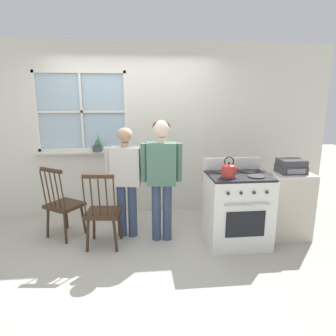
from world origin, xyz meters
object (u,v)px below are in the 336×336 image
(side_counter, at_px, (287,204))
(person_elderly_left, at_px, (126,173))
(person_teen_center, at_px, (162,169))
(stove, at_px, (237,208))
(chair_near_wall, at_px, (103,213))
(stereo, at_px, (291,166))
(kettle, at_px, (229,170))
(potted_plant, at_px, (97,147))
(chair_by_window, at_px, (63,205))

(side_counter, bearing_deg, person_elderly_left, 174.44)
(person_teen_center, relative_size, stove, 1.48)
(person_teen_center, bearing_deg, chair_near_wall, -166.49)
(chair_near_wall, bearing_deg, stereo, -172.90)
(kettle, relative_size, potted_plant, 0.92)
(potted_plant, bearing_deg, stereo, -21.89)
(kettle, bearing_deg, stove, 37.08)
(chair_near_wall, bearing_deg, potted_plant, -75.16)
(chair_near_wall, height_order, person_teen_center, person_teen_center)
(stove, relative_size, kettle, 4.39)
(person_elderly_left, bearing_deg, kettle, -12.16)
(chair_by_window, distance_m, person_elderly_left, 0.97)
(side_counter, height_order, stereo, stereo)
(stove, bearing_deg, person_elderly_left, 166.27)
(chair_near_wall, xyz_separation_m, potted_plant, (-0.17, 1.10, 0.67))
(potted_plant, height_order, stereo, potted_plant)
(stove, bearing_deg, side_counter, 10.31)
(chair_by_window, relative_size, potted_plant, 3.69)
(person_elderly_left, relative_size, person_teen_center, 0.93)
(potted_plant, relative_size, stereo, 0.79)
(stove, bearing_deg, potted_plant, 148.10)
(person_teen_center, bearing_deg, side_counter, 3.44)
(chair_by_window, xyz_separation_m, potted_plant, (0.40, 0.76, 0.67))
(potted_plant, height_order, side_counter, potted_plant)
(chair_by_window, relative_size, person_elderly_left, 0.66)
(chair_near_wall, relative_size, stereo, 2.91)
(kettle, bearing_deg, person_teen_center, 158.04)
(chair_by_window, distance_m, stereo, 3.09)
(chair_by_window, distance_m, chair_near_wall, 0.66)
(chair_by_window, bearing_deg, person_teen_center, -154.03)
(potted_plant, xyz_separation_m, side_counter, (2.63, -1.04, -0.67))
(chair_by_window, height_order, side_counter, chair_by_window)
(person_elderly_left, height_order, side_counter, person_elderly_left)
(chair_by_window, height_order, stereo, stereo)
(person_teen_center, bearing_deg, potted_plant, 138.18)
(potted_plant, bearing_deg, stove, -31.90)
(chair_near_wall, bearing_deg, person_teen_center, -165.46)
(chair_near_wall, xyz_separation_m, stove, (1.71, -0.07, 0.03))
(chair_near_wall, relative_size, kettle, 4.01)
(stove, distance_m, potted_plant, 2.31)
(chair_by_window, bearing_deg, kettle, -158.74)
(person_teen_center, relative_size, stereo, 4.70)
(chair_near_wall, height_order, kettle, kettle)
(stereo, bearing_deg, person_teen_center, 177.66)
(chair_near_wall, distance_m, person_elderly_left, 0.60)
(chair_by_window, xyz_separation_m, kettle, (2.10, -0.54, 0.58))
(person_teen_center, distance_m, stereo, 1.71)
(chair_by_window, xyz_separation_m, chair_near_wall, (0.56, -0.34, 0.00))
(person_elderly_left, bearing_deg, person_teen_center, -10.50)
(stove, xyz_separation_m, side_counter, (0.75, 0.14, -0.02))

